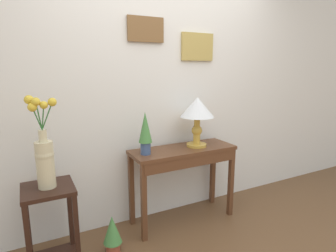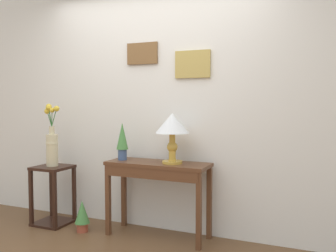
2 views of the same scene
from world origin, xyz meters
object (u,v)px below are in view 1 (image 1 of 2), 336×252
console_table (184,161)px  table_lamp (197,111)px  pedestal_stand_left (51,226)px  flower_vase_tall (44,154)px  potted_plant_floor (112,233)px  potted_plant_on_console (145,131)px

console_table → table_lamp: bearing=8.1°
pedestal_stand_left → flower_vase_tall: 0.58m
console_table → potted_plant_floor: 0.91m
table_lamp → flower_vase_tall: 1.40m
potted_plant_on_console → potted_plant_floor: size_ratio=1.16×
table_lamp → flower_vase_tall: flower_vase_tall is taller
potted_plant_on_console → flower_vase_tall: 0.84m
flower_vase_tall → table_lamp: bearing=4.4°
flower_vase_tall → potted_plant_floor: flower_vase_tall is taller
console_table → table_lamp: size_ratio=2.12×
potted_plant_on_console → potted_plant_floor: 0.88m
console_table → flower_vase_tall: 1.26m
table_lamp → potted_plant_floor: bearing=-168.6°
potted_plant_floor → console_table: bearing=12.1°
flower_vase_tall → potted_plant_floor: size_ratio=2.06×
pedestal_stand_left → potted_plant_floor: bearing=-10.3°
table_lamp → flower_vase_tall: bearing=-175.6°
console_table → pedestal_stand_left: 1.26m
console_table → pedestal_stand_left: console_table is taller
flower_vase_tall → potted_plant_floor: bearing=-10.2°
flower_vase_tall → pedestal_stand_left: bearing=9.8°
pedestal_stand_left → flower_vase_tall: size_ratio=0.95×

